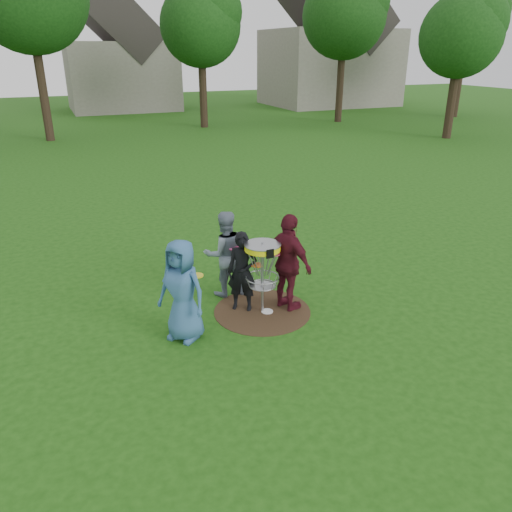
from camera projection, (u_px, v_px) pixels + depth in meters
name	position (u px, v px, depth m)	size (l,w,h in m)	color
ground	(262.00, 311.00, 9.28)	(100.00, 100.00, 0.00)	#19470F
dirt_patch	(262.00, 311.00, 9.28)	(1.80, 1.80, 0.01)	#47331E
player_blue	(182.00, 291.00, 8.12)	(0.86, 0.56, 1.75)	#335E8D
player_black	(242.00, 272.00, 9.09)	(0.55, 0.36, 1.51)	black
player_grey	(225.00, 254.00, 9.64)	(0.83, 0.65, 1.71)	slate
player_maroon	(289.00, 263.00, 9.06)	(1.08, 0.45, 1.84)	#50121E
disc_on_grass	(267.00, 311.00, 9.25)	(0.22, 0.22, 0.02)	white
disc_golf_basket	(262.00, 261.00, 8.89)	(0.66, 0.67, 1.38)	#9EA0A5
held_discs	(241.00, 260.00, 8.86)	(1.73, 1.18, 0.22)	yellow
tree_row	(106.00, 12.00, 24.66)	(51.20, 17.42, 9.90)	#38281C
house_row	(147.00, 54.00, 37.55)	(44.50, 10.65, 11.62)	gray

